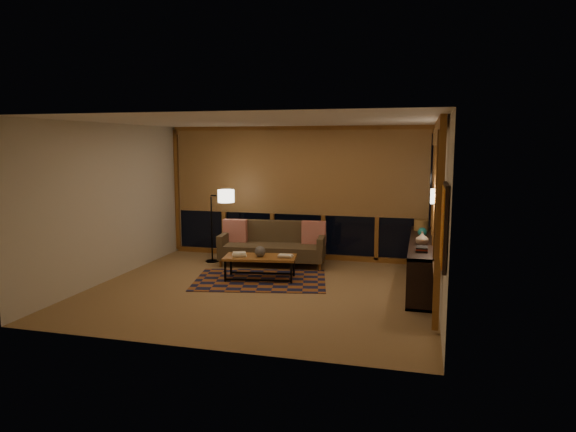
% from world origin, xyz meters
% --- Properties ---
extents(floor, '(5.50, 5.00, 0.01)m').
position_xyz_m(floor, '(0.00, 0.00, 0.00)').
color(floor, '#A2824F').
rests_on(floor, ground).
extents(ceiling, '(5.50, 5.00, 0.01)m').
position_xyz_m(ceiling, '(0.00, 0.00, 2.70)').
color(ceiling, silver).
rests_on(ceiling, walls).
extents(walls, '(5.51, 5.01, 2.70)m').
position_xyz_m(walls, '(0.00, 0.00, 1.35)').
color(walls, beige).
rests_on(walls, floor).
extents(window_wall_back, '(5.30, 0.16, 2.60)m').
position_xyz_m(window_wall_back, '(0.00, 2.43, 1.35)').
color(window_wall_back, '#995B1E').
rests_on(window_wall_back, walls).
extents(window_wall_right, '(0.16, 3.70, 2.60)m').
position_xyz_m(window_wall_right, '(2.68, 0.60, 1.35)').
color(window_wall_right, '#995B1E').
rests_on(window_wall_right, walls).
extents(wall_art, '(0.06, 0.74, 0.94)m').
position_xyz_m(wall_art, '(2.71, -1.85, 1.45)').
color(wall_art, red).
rests_on(wall_art, walls).
extents(wall_sconce, '(0.12, 0.18, 0.22)m').
position_xyz_m(wall_sconce, '(2.62, 0.45, 1.55)').
color(wall_sconce, white).
rests_on(wall_sconce, walls).
extents(sofa, '(2.08, 1.00, 0.82)m').
position_xyz_m(sofa, '(-0.32, 1.68, 0.41)').
color(sofa, '#4F3D28').
rests_on(sofa, floor).
extents(pillow_left, '(0.48, 0.21, 0.47)m').
position_xyz_m(pillow_left, '(-1.12, 1.75, 0.65)').
color(pillow_left, red).
rests_on(pillow_left, sofa).
extents(pillow_right, '(0.48, 0.19, 0.47)m').
position_xyz_m(pillow_right, '(0.44, 1.95, 0.64)').
color(pillow_right, red).
rests_on(pillow_right, sofa).
extents(area_rug, '(2.50, 1.92, 0.01)m').
position_xyz_m(area_rug, '(-0.20, 0.52, 0.01)').
color(area_rug, brown).
rests_on(area_rug, floor).
extents(coffee_table, '(1.31, 0.75, 0.41)m').
position_xyz_m(coffee_table, '(-0.22, 0.59, 0.21)').
color(coffee_table, '#995B1E').
rests_on(coffee_table, floor).
extents(book_stack_a, '(0.33, 0.30, 0.08)m').
position_xyz_m(book_stack_a, '(-0.57, 0.50, 0.45)').
color(book_stack_a, white).
rests_on(book_stack_a, coffee_table).
extents(book_stack_b, '(0.24, 0.20, 0.05)m').
position_xyz_m(book_stack_b, '(0.22, 0.63, 0.44)').
color(book_stack_b, white).
rests_on(book_stack_b, coffee_table).
extents(ceramic_pot, '(0.23, 0.23, 0.19)m').
position_xyz_m(ceramic_pot, '(-0.21, 0.57, 0.51)').
color(ceramic_pot, black).
rests_on(ceramic_pot, coffee_table).
extents(floor_lamp, '(0.53, 0.38, 1.47)m').
position_xyz_m(floor_lamp, '(-1.57, 1.65, 0.73)').
color(floor_lamp, black).
rests_on(floor_lamp, floor).
extents(bookshelf, '(0.40, 3.03, 0.76)m').
position_xyz_m(bookshelf, '(2.49, 1.00, 0.38)').
color(bookshelf, black).
rests_on(bookshelf, floor).
extents(basket, '(0.27, 0.27, 0.20)m').
position_xyz_m(basket, '(2.47, 1.98, 0.86)').
color(basket, '#B08646').
rests_on(basket, bookshelf).
extents(teal_bowl, '(0.17, 0.17, 0.16)m').
position_xyz_m(teal_bowl, '(2.49, 1.32, 0.84)').
color(teal_bowl, '#186764').
rests_on(teal_bowl, bookshelf).
extents(vase, '(0.23, 0.23, 0.21)m').
position_xyz_m(vase, '(2.49, 0.57, 0.86)').
color(vase, tan).
rests_on(vase, bookshelf).
extents(shelf_book_stack, '(0.20, 0.28, 0.08)m').
position_xyz_m(shelf_book_stack, '(2.49, 0.06, 0.80)').
color(shelf_book_stack, white).
rests_on(shelf_book_stack, bookshelf).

